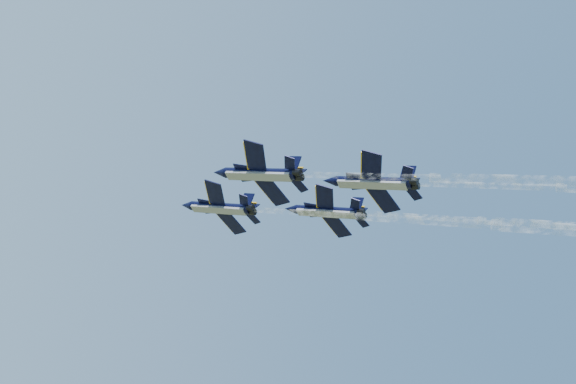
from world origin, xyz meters
TOP-DOWN VIEW (x-y plane):
  - jet_lead at (-1.66, 12.75)m, footprint 9.15×14.38m
  - jet_left at (-5.48, -2.54)m, footprint 9.15×14.38m
  - jet_right at (12.21, 3.88)m, footprint 9.15×14.38m
  - jet_slot at (8.37, -9.57)m, footprint 9.15×14.38m

SIDE VIEW (x-z plane):
  - jet_lead at x=-1.66m, z-range 99.16..105.33m
  - jet_left at x=-5.48m, z-range 99.16..105.33m
  - jet_right at x=12.21m, z-range 99.16..105.33m
  - jet_slot at x=8.37m, z-range 99.16..105.33m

